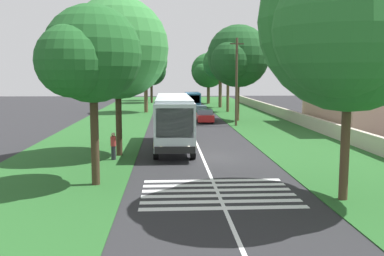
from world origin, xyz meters
The scene contains 23 objects.
ground centered at (0.00, 0.00, 0.00)m, with size 160.00×160.00×0.00m, color #262628.
grass_verge_left centered at (15.00, 8.20, 0.02)m, with size 120.00×8.00×0.04m, color #235623.
grass_verge_right centered at (15.00, -8.20, 0.02)m, with size 120.00×8.00×0.04m, color #235623.
centre_line centered at (15.00, 0.00, 0.00)m, with size 110.00×0.16×0.01m, color silver.
coach_bus centered at (3.47, 1.80, 2.15)m, with size 11.16×2.62×3.73m.
zebra_crossing centered at (-8.34, 0.00, 0.00)m, with size 4.95×6.80×0.01m.
trailing_car_0 centered at (20.83, -1.93, 0.67)m, with size 4.30×1.78×1.43m.
trailing_car_1 centered at (26.77, -1.79, 0.67)m, with size 4.30×1.78×1.43m.
trailing_minibus_0 centered at (38.63, -1.62, 1.55)m, with size 6.00×2.14×2.53m.
roadside_tree_left_0 centered at (33.15, 5.37, 6.91)m, with size 7.30×6.07×10.07m.
roadside_tree_left_1 centered at (-6.68, 5.82, 6.05)m, with size 5.63×4.58×8.43m.
roadside_tree_left_2 centered at (53.51, 5.27, 5.75)m, with size 6.47×5.43×8.55m.
roadside_tree_left_3 centered at (60.98, 5.55, 5.75)m, with size 5.30×4.49×8.09m.
roadside_tree_left_4 centered at (1.05, 5.49, 6.77)m, with size 7.46×6.48×10.13m.
roadside_tree_right_0 centered at (33.55, -6.12, 7.02)m, with size 6.68×5.28×9.81m.
roadside_tree_right_1 centered at (50.95, -5.04, 5.84)m, with size 7.02×6.19×9.04m.
roadside_tree_right_2 centered at (-9.66, -4.93, 7.21)m, with size 9.12×7.42×11.10m.
roadside_tree_right_3 centered at (21.84, -5.58, 7.09)m, with size 8.56×6.98×10.75m.
roadside_tree_right_4 centered at (41.63, -6.01, 6.89)m, with size 6.77×5.56×9.80m.
utility_pole centered at (16.82, -4.81, 4.63)m, with size 0.24×1.40×8.88m.
roadside_wall centered at (20.00, -11.60, 0.64)m, with size 70.00×0.40×1.20m, color #B2A893.
roadside_building centered at (14.82, -16.45, 3.59)m, with size 14.20×7.11×7.08m.
pedestrian centered at (-0.58, 5.56, 0.91)m, with size 0.34×0.34×1.69m.
Camera 1 is at (-27.18, 2.23, 5.27)m, focal length 40.69 mm.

